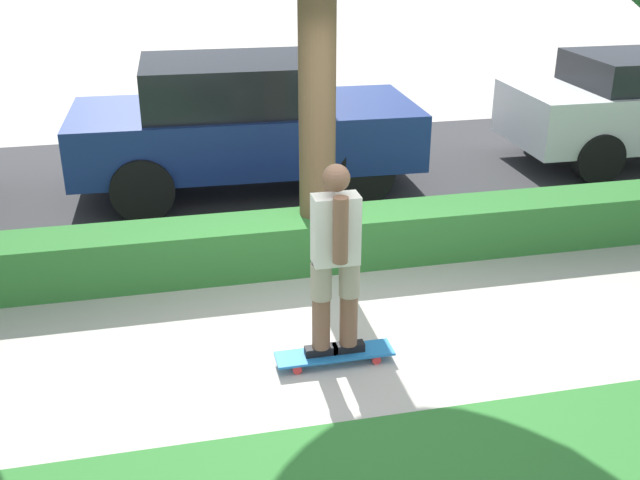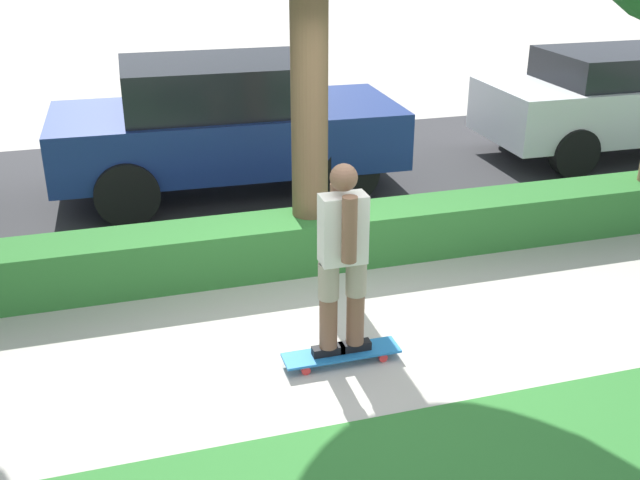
% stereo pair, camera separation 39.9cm
% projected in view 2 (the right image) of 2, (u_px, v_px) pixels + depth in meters
% --- Properties ---
extents(ground_plane, '(60.00, 60.00, 0.00)m').
position_uv_depth(ground_plane, '(345.00, 345.00, 6.25)').
color(ground_plane, '#ADA89E').
extents(street_asphalt, '(18.51, 5.00, 0.01)m').
position_uv_depth(street_asphalt, '(246.00, 184.00, 9.94)').
color(street_asphalt, '#2D2D30').
rests_on(street_asphalt, ground_plane).
extents(hedge_row, '(18.51, 0.60, 0.53)m').
position_uv_depth(hedge_row, '(296.00, 242.00, 7.55)').
color(hedge_row, '#2D702D').
rests_on(hedge_row, ground_plane).
extents(skateboard, '(0.95, 0.24, 0.09)m').
position_uv_depth(skateboard, '(341.00, 354.00, 5.99)').
color(skateboard, '#1E6BAD').
rests_on(skateboard, ground_plane).
extents(skater_person, '(0.48, 0.40, 1.57)m').
position_uv_depth(skater_person, '(343.00, 257.00, 5.65)').
color(skater_person, black).
rests_on(skater_person, skateboard).
extents(parked_car_middle, '(4.37, 2.00, 1.67)m').
position_uv_depth(parked_car_middle, '(225.00, 124.00, 9.42)').
color(parked_car_middle, navy).
rests_on(parked_car_middle, ground_plane).
extents(parked_car_rear, '(4.21, 1.78, 1.53)m').
position_uv_depth(parked_car_rear, '(623.00, 99.00, 10.91)').
color(parked_car_rear, silver).
rests_on(parked_car_rear, ground_plane).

